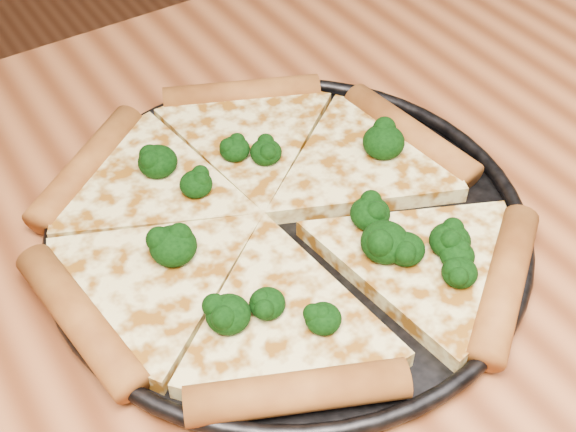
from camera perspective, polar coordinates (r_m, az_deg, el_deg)
pizza_pan at (r=0.53m, az=0.00°, el=-0.64°), size 0.33×0.33×0.02m
pizza at (r=0.52m, az=-1.36°, el=-0.07°), size 0.31×0.34×0.02m
broccoli_florets at (r=0.50m, az=1.91°, el=-0.36°), size 0.21×0.22×0.02m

